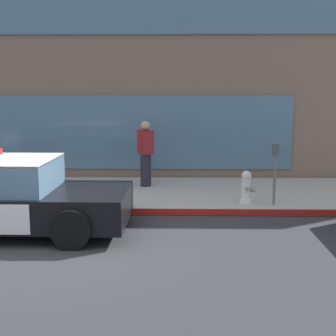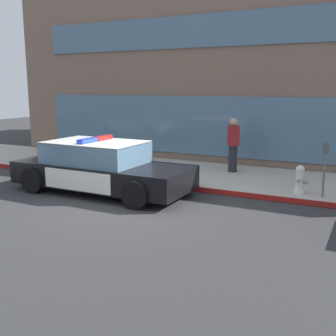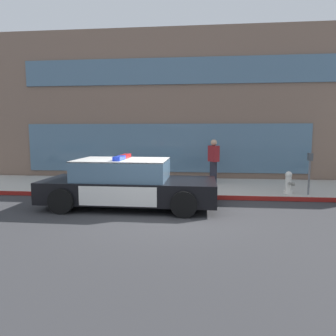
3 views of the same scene
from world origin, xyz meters
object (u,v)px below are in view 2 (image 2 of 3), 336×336
police_cruiser (100,167)px  parking_meter (325,160)px  fire_hydrant (300,180)px  pedestrian_on_sidewalk (233,145)px

police_cruiser → parking_meter: police_cruiser is taller
fire_hydrant → pedestrian_on_sidewalk: bearing=142.5°
police_cruiser → fire_hydrant: bearing=19.4°
pedestrian_on_sidewalk → parking_meter: size_ratio=1.28×
parking_meter → police_cruiser: bearing=-164.6°
pedestrian_on_sidewalk → parking_meter: (2.93, -1.97, 0.07)m
police_cruiser → parking_meter: 5.76m
pedestrian_on_sidewalk → police_cruiser: bearing=-165.2°
fire_hydrant → parking_meter: parking_meter is taller
police_cruiser → fire_hydrant: 5.25m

